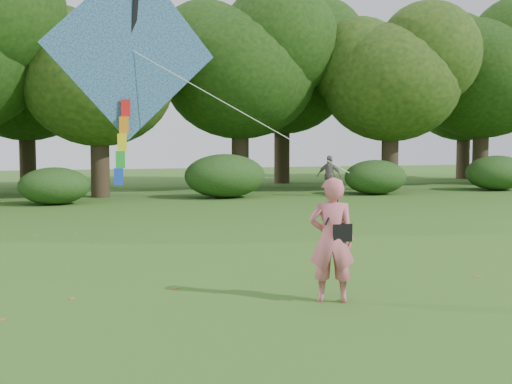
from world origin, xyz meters
name	(u,v)px	position (x,y,z in m)	size (l,w,h in m)	color
ground	(371,299)	(0.00, 0.00, 0.00)	(100.00, 100.00, 0.00)	#265114
man_kite_flyer	(332,240)	(-0.62, 0.08, 0.92)	(0.67, 0.44, 1.84)	#D66577
bystander_right	(329,176)	(7.57, 17.20, 0.90)	(1.05, 0.44, 1.80)	gray
crossbody_bag	(340,232)	(-0.50, 0.05, 1.04)	(0.43, 0.20, 0.72)	black
flying_kite	(132,53)	(-3.30, 1.47, 3.69)	(4.28, 1.75, 3.39)	#242CA0
tree_line	(170,76)	(1.67, 22.88, 5.60)	(54.70, 15.30, 9.48)	#3A2D1E
shrub_band	(139,180)	(-0.72, 17.60, 0.86)	(39.15, 3.22, 1.88)	#264919
fallen_leaves	(217,261)	(-1.34, 3.74, 0.01)	(11.74, 14.19, 0.01)	olive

